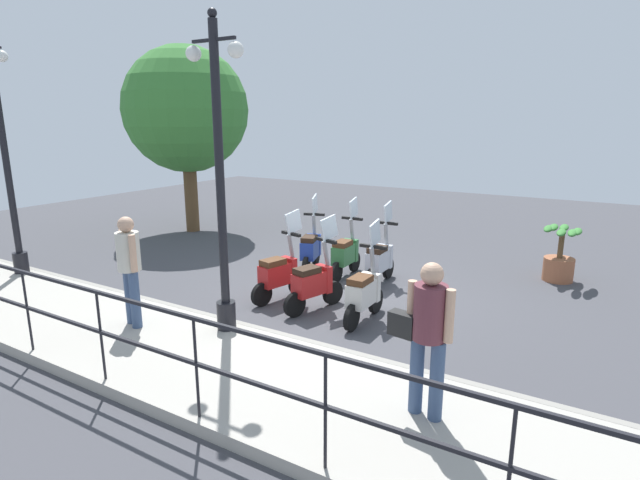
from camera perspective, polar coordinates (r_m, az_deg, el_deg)
name	(u,v)px	position (r m, az deg, el deg)	size (l,w,h in m)	color
ground_plane	(338,295)	(8.94, 2.11, -6.27)	(28.00, 28.00, 0.00)	#424247
promenade_walkway	(217,363)	(6.54, -11.71, -13.60)	(2.20, 20.00, 0.15)	#A39E93
fence_railing	(144,331)	(5.56, -19.51, -9.80)	(0.04, 16.03, 1.07)	black
lamp_post_near	(221,198)	(6.80, -11.26, 4.72)	(0.26, 0.90, 4.22)	black
lamp_post_far	(7,170)	(10.95, -32.13, 6.81)	(0.26, 0.90, 4.46)	black
pedestrian_with_bag	(427,328)	(4.98, 12.12, -9.83)	(0.37, 0.66, 1.59)	#384C70
pedestrian_distant	(129,263)	(7.49, -20.97, -2.46)	(0.41, 0.47, 1.59)	#384C70
tree_large	(186,110)	(14.13, -15.07, 14.14)	(3.31, 3.31, 4.95)	brown
potted_palm	(559,258)	(10.62, 25.69, -1.89)	(1.06, 0.66, 1.05)	#9E5B3D
scooter_near_0	(364,292)	(7.67, 5.08, -5.90)	(1.23, 0.44, 1.54)	black
scooter_near_1	(314,282)	(8.07, -0.71, -4.85)	(1.20, 0.54, 1.54)	black
scooter_near_2	(280,273)	(8.55, -4.63, -3.81)	(1.21, 0.51, 1.54)	black
scooter_far_0	(380,259)	(9.42, 6.87, -2.22)	(1.23, 0.44, 1.54)	black
scooter_far_1	(346,253)	(9.80, 2.96, -1.51)	(1.23, 0.44, 1.54)	black
scooter_far_2	(311,248)	(10.19, -1.03, -0.91)	(1.20, 0.55, 1.54)	black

